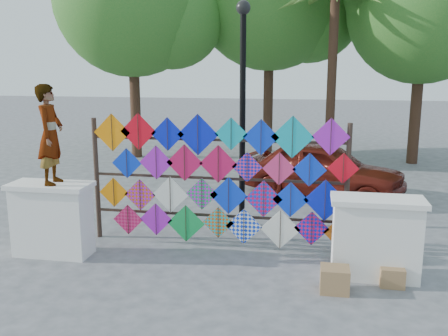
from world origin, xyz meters
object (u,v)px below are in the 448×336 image
(sedan, at_px, (323,169))
(lamppost, at_px, (243,94))
(kite_rack, at_px, (221,181))
(vendor_woman, at_px, (50,135))

(sedan, distance_m, lamppost, 3.73)
(kite_rack, bearing_deg, vendor_woman, -161.16)
(sedan, bearing_deg, lamppost, 166.31)
(vendor_woman, xyz_separation_m, sedan, (4.60, 4.85, -1.43))
(kite_rack, height_order, vendor_woman, vendor_woman)
(kite_rack, xyz_separation_m, sedan, (1.88, 3.93, -0.54))
(vendor_woman, bearing_deg, kite_rack, -78.96)
(vendor_woman, xyz_separation_m, lamppost, (2.92, 2.20, 0.57))
(kite_rack, height_order, sedan, kite_rack)
(sedan, xyz_separation_m, lamppost, (-1.68, -2.65, 2.01))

